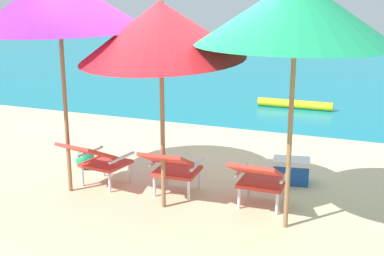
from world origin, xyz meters
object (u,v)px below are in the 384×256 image
object	(u,v)px
lounge_chair_center	(172,166)
cooler_box	(291,171)
beach_umbrella_left	(58,2)
beach_ball	(85,159)
lounge_chair_right	(259,177)
beach_umbrella_center	(161,31)
lounge_chair_left	(97,158)
swim_buoy	(295,104)
beach_umbrella_right	(296,12)

from	to	relation	value
lounge_chair_center	cooler_box	xyz separation A→B (m)	(1.23, 1.05, -0.24)
beach_umbrella_left	beach_ball	world-z (taller)	beach_umbrella_left
lounge_chair_right	beach_umbrella_left	size ratio (longest dim) A/B	0.31
lounge_chair_center	beach_umbrella_center	size ratio (longest dim) A/B	0.38
lounge_chair_left	beach_ball	distance (m)	0.85
beach_umbrella_left	cooler_box	xyz separation A→B (m)	(2.50, 1.33, -2.14)
lounge_chair_left	cooler_box	bearing A→B (deg)	26.68
beach_ball	swim_buoy	bearing A→B (deg)	68.14
beach_ball	cooler_box	world-z (taller)	cooler_box
lounge_chair_center	beach_umbrella_right	size ratio (longest dim) A/B	0.35
beach_ball	cooler_box	distance (m)	2.85
lounge_chair_center	cooler_box	distance (m)	1.63
beach_umbrella_left	beach_umbrella_right	xyz separation A→B (m)	(2.71, -0.01, -0.08)
beach_ball	beach_umbrella_center	bearing A→B (deg)	-26.54
beach_ball	cooler_box	xyz separation A→B (m)	(2.80, 0.55, 0.03)
lounge_chair_left	lounge_chair_center	xyz separation A→B (m)	(1.00, 0.07, 0.00)
beach_ball	beach_umbrella_left	bearing A→B (deg)	-69.39
swim_buoy	beach_ball	bearing A→B (deg)	-111.86
beach_umbrella_left	swim_buoy	bearing A→B (deg)	73.52
swim_buoy	beach_umbrella_right	bearing A→B (deg)	-80.02
beach_umbrella_left	lounge_chair_right	bearing A→B (deg)	7.29
swim_buoy	lounge_chair_right	size ratio (longest dim) A/B	1.82
lounge_chair_right	beach_umbrella_right	bearing A→B (deg)	-39.04
swim_buoy	beach_umbrella_center	size ratio (longest dim) A/B	0.67
beach_umbrella_left	beach_umbrella_center	xyz separation A→B (m)	(1.30, -0.01, -0.29)
lounge_chair_right	beach_ball	size ratio (longest dim) A/B	3.24
cooler_box	beach_umbrella_left	bearing A→B (deg)	-152.07
swim_buoy	cooler_box	size ratio (longest dim) A/B	3.09
beach_umbrella_left	beach_ball	xyz separation A→B (m)	(-0.29, 0.78, -2.17)
lounge_chair_right	beach_ball	bearing A→B (deg)	169.67
beach_umbrella_center	beach_ball	bearing A→B (deg)	153.46
lounge_chair_center	beach_ball	world-z (taller)	lounge_chair_center
lounge_chair_left	lounge_chair_center	world-z (taller)	same
lounge_chair_center	beach_umbrella_right	world-z (taller)	beach_umbrella_right
lounge_chair_left	lounge_chair_right	bearing A→B (deg)	2.59
lounge_chair_left	cooler_box	size ratio (longest dim) A/B	1.81
beach_ball	cooler_box	bearing A→B (deg)	11.09
swim_buoy	lounge_chair_left	xyz separation A→B (m)	(-1.43, -5.55, 0.31)
lounge_chair_center	lounge_chair_right	bearing A→B (deg)	1.11
lounge_chair_right	beach_umbrella_left	bearing A→B (deg)	-172.71
swim_buoy	beach_umbrella_left	xyz separation A→B (m)	(-1.70, -5.75, 2.21)
swim_buoy	lounge_chair_right	world-z (taller)	lounge_chair_right
lounge_chair_right	cooler_box	distance (m)	1.07
lounge_chair_left	beach_umbrella_right	xyz separation A→B (m)	(2.44, -0.21, 1.83)
lounge_chair_center	beach_umbrella_center	bearing A→B (deg)	-86.12
lounge_chair_right	cooler_box	xyz separation A→B (m)	(0.16, 1.03, -0.24)
lounge_chair_left	cooler_box	distance (m)	2.51
lounge_chair_center	beach_umbrella_left	xyz separation A→B (m)	(-1.28, -0.28, 1.90)
lounge_chair_center	beach_umbrella_center	distance (m)	1.64
lounge_chair_left	beach_umbrella_left	xyz separation A→B (m)	(-0.27, -0.21, 1.90)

